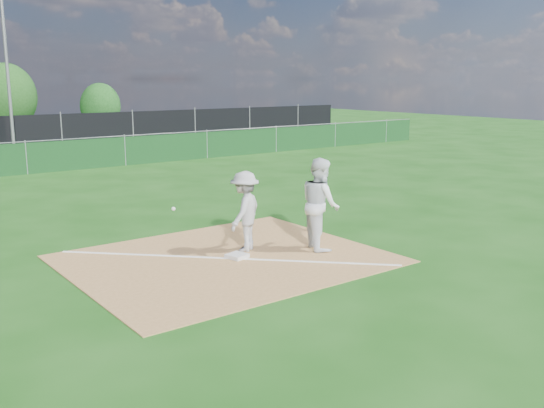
% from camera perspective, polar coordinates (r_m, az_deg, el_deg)
% --- Properties ---
extents(ground, '(90.00, 90.00, 0.00)m').
position_cam_1_polar(ground, '(20.31, -18.25, 0.94)').
color(ground, '#13450E').
rests_on(ground, ground).
extents(infield_dirt, '(6.00, 5.00, 0.02)m').
position_cam_1_polar(infield_dirt, '(12.34, -4.36, -5.17)').
color(infield_dirt, '#9C703E').
rests_on(infield_dirt, ground).
extents(foul_line, '(5.01, 5.01, 0.01)m').
position_cam_1_polar(foul_line, '(12.34, -4.36, -5.11)').
color(foul_line, white).
rests_on(foul_line, infield_dirt).
extents(green_fence, '(44.00, 0.05, 1.20)m').
position_cam_1_polar(green_fence, '(24.96, -22.12, 3.97)').
color(green_fence, '#0E3313').
rests_on(green_fence, ground).
extents(light_pole, '(0.16, 0.16, 8.00)m').
position_cam_1_polar(light_pole, '(32.62, -23.65, 11.47)').
color(light_pole, slate).
rests_on(light_pole, ground).
extents(first_base, '(0.45, 0.45, 0.08)m').
position_cam_1_polar(first_base, '(12.36, -3.31, -4.89)').
color(first_base, silver).
rests_on(first_base, infield_dirt).
extents(play_at_first, '(2.28, 1.12, 1.69)m').
position_cam_1_polar(play_at_first, '(12.69, -2.58, -0.68)').
color(play_at_first, '#B1B2B4').
rests_on(play_at_first, infield_dirt).
extents(runner, '(1.04, 1.16, 1.97)m').
position_cam_1_polar(runner, '(12.90, 4.57, 0.03)').
color(runner, white).
rests_on(runner, ground).
extents(car_right, '(5.07, 3.59, 1.36)m').
position_cam_1_polar(car_right, '(38.81, -18.74, 6.81)').
color(car_right, black).
rests_on(car_right, parking_lot).
extents(tree_mid, '(3.93, 3.93, 4.66)m').
position_cam_1_polar(tree_mid, '(45.10, -23.72, 9.22)').
color(tree_mid, '#382316').
rests_on(tree_mid, ground).
extents(tree_right, '(2.80, 2.80, 3.32)m').
position_cam_1_polar(tree_right, '(45.03, -15.85, 8.87)').
color(tree_right, '#382316').
rests_on(tree_right, ground).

